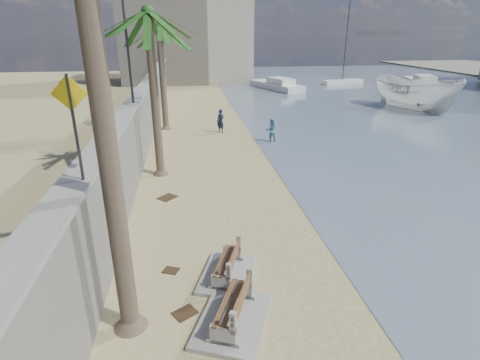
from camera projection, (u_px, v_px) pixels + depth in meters
ground_plane at (299, 325)px, 9.36m from camera, size 140.00×140.00×0.00m
seawall at (148, 110)px, 26.46m from camera, size 0.45×70.00×3.50m
wall_cap at (146, 84)px, 25.80m from camera, size 0.80×70.00×0.12m
end_building at (186, 32)px, 54.42m from camera, size 18.00×12.00×14.00m
bench_near at (233, 309)px, 9.29m from camera, size 2.36×2.77×0.98m
bench_far at (227, 265)px, 11.09m from camera, size 2.04×2.47×0.89m
palm_mid at (148, 14)px, 16.58m from camera, size 5.00×5.00×8.59m
palm_back at (159, 28)px, 25.87m from camera, size 5.00×5.00×8.11m
pedestrian_sign at (73, 114)px, 8.20m from camera, size 0.78×0.07×2.40m
streetlight at (126, 37)px, 17.31m from camera, size 0.28×0.28×5.12m
person_a at (220, 119)px, 27.04m from camera, size 0.84×0.83×1.96m
person_b at (271, 129)px, 24.87m from camera, size 0.84×0.66×1.70m
boat_cruiser at (416, 92)px, 35.12m from camera, size 4.48×4.55×4.14m
yacht_near at (421, 83)px, 51.74m from camera, size 5.64×10.16×1.50m
yacht_far at (276, 86)px, 48.61m from camera, size 5.61×9.64×1.50m
sailboat_west at (342, 81)px, 53.17m from camera, size 6.41×3.08×11.40m
debris_b at (185, 313)px, 9.74m from camera, size 0.73×0.69×0.03m
debris_c at (167, 197)px, 16.58m from camera, size 0.97×0.98×0.03m
debris_d at (171, 270)px, 11.48m from camera, size 0.56×0.51×0.03m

